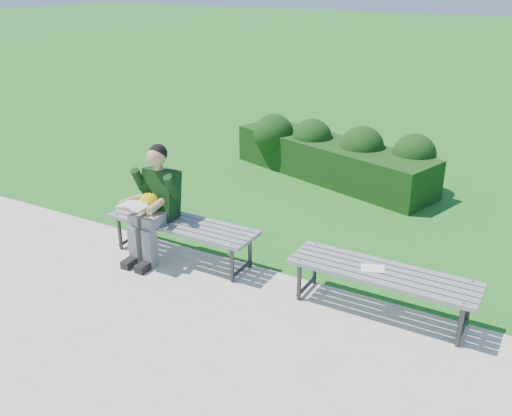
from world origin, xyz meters
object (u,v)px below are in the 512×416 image
(bench_right, at_px, (382,276))
(bench_left, at_px, (182,227))
(hedge, at_px, (334,154))
(paper_sheet, at_px, (373,268))
(seated_boy, at_px, (154,200))

(bench_right, bearing_deg, bench_left, -179.29)
(hedge, height_order, paper_sheet, hedge)
(hedge, height_order, bench_left, hedge)
(bench_left, bearing_deg, seated_boy, -162.97)
(hedge, relative_size, paper_sheet, 13.60)
(bench_left, height_order, bench_right, same)
(bench_left, xyz_separation_m, paper_sheet, (2.23, 0.03, 0.06))
(bench_left, bearing_deg, paper_sheet, 0.74)
(seated_boy, bearing_deg, paper_sheet, 2.73)
(bench_left, xyz_separation_m, seated_boy, (-0.30, -0.09, 0.30))
(hedge, bearing_deg, seated_boy, -101.55)
(bench_right, height_order, paper_sheet, bench_right)
(paper_sheet, bearing_deg, bench_left, -179.26)
(hedge, xyz_separation_m, paper_sheet, (1.81, -3.42, 0.07))
(hedge, distance_m, bench_right, 3.92)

